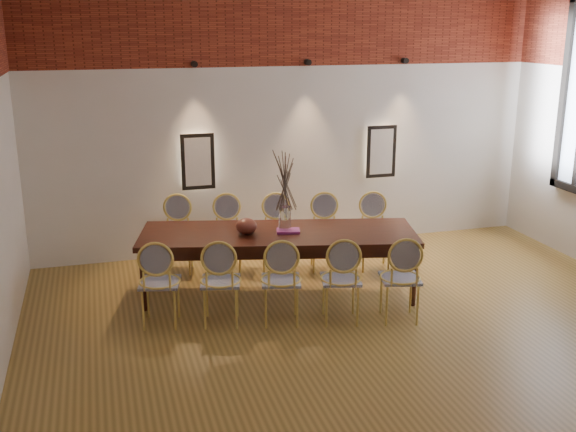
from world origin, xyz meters
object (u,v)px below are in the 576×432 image
object	(u,v)px
chair_far_a	(177,236)
book	(288,231)
chair_far_c	(276,235)
chair_near_c	(281,280)
chair_near_e	(400,278)
chair_near_d	(341,279)
chair_far_d	(326,234)
chair_far_b	(227,235)
chair_near_b	(221,281)
chair_far_e	(375,233)
bowl	(246,226)
vase	(285,219)
chair_near_a	(160,282)
dining_table	(278,263)

from	to	relation	value
chair_far_a	book	distance (m)	1.61
chair_far_c	chair_near_c	bearing A→B (deg)	90.00
chair_near_e	chair_near_d	bearing A→B (deg)	-180.00
chair_far_c	chair_far_d	size ratio (longest dim) A/B	1.00
chair_far_b	chair_near_c	bearing A→B (deg)	111.80
chair_near_e	chair_far_d	size ratio (longest dim) A/B	1.00
chair_far_d	chair_near_b	bearing A→B (deg)	51.35
chair_far_e	chair_far_c	bearing A→B (deg)	-0.00
chair_far_d	bowl	world-z (taller)	chair_far_d
chair_near_b	chair_far_c	bearing A→B (deg)	68.20
chair_far_c	chair_far_d	xyz separation A→B (m)	(0.61, -0.14, 0.00)
chair_far_c	vase	distance (m)	0.90
chair_near_c	chair_far_d	size ratio (longest dim) A/B	1.00
chair_near_c	vase	size ratio (longest dim) A/B	3.13
chair_far_b	vase	world-z (taller)	vase
chair_near_b	bowl	size ratio (longest dim) A/B	3.92
chair_far_c	vase	xyz separation A→B (m)	(-0.11, -0.78, 0.43)
bowl	book	world-z (taller)	bowl
chair_near_a	chair_far_e	world-z (taller)	same
vase	book	world-z (taller)	vase
vase	dining_table	bearing A→B (deg)	166.64
chair_near_d	bowl	bearing A→B (deg)	143.42
book	chair_far_d	bearing A→B (deg)	43.85
chair_near_a	chair_far_a	world-z (taller)	same
chair_far_a	chair_far_b	size ratio (longest dim) A/B	1.00
chair_near_d	bowl	xyz separation A→B (m)	(-0.79, 0.94, 0.37)
chair_near_b	chair_near_c	size ratio (longest dim) A/B	1.00
chair_far_e	bowl	bearing A→B (deg)	27.30
book	chair_far_b	bearing A→B (deg)	119.46
chair_far_a	bowl	world-z (taller)	chair_far_a
chair_near_e	chair_far_b	size ratio (longest dim) A/B	1.00
chair_near_c	chair_far_a	size ratio (longest dim) A/B	1.00
chair_near_a	bowl	bearing A→B (deg)	39.45
chair_near_b	chair_far_c	xyz separation A→B (m)	(0.97, 1.38, 0.00)
dining_table	chair_far_a	distance (m)	1.48
chair_near_e	bowl	world-z (taller)	chair_near_e
chair_far_d	bowl	bearing A→B (deg)	40.14
chair_near_e	vase	size ratio (longest dim) A/B	3.13
chair_near_e	chair_far_e	xyz separation A→B (m)	(0.36, 1.52, 0.00)
chair_far_e	dining_table	bearing A→B (deg)	32.01
dining_table	chair_far_c	size ratio (longest dim) A/B	3.33
bowl	chair_near_d	bearing A→B (deg)	-49.94
chair_near_a	chair_far_b	bearing A→B (deg)	68.20
dining_table	chair_near_e	xyz separation A→B (m)	(1.04, -1.05, 0.09)
chair_near_d	chair_far_d	xyz separation A→B (m)	(0.36, 1.52, 0.00)
book	chair_near_b	bearing A→B (deg)	-147.22
dining_table	chair_near_b	xyz separation A→B (m)	(-0.79, -0.62, 0.09)
chair_near_a	bowl	size ratio (longest dim) A/B	3.92
chair_near_d	chair_far_c	bearing A→B (deg)	111.80
chair_near_d	chair_near_a	bearing A→B (deg)	180.00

